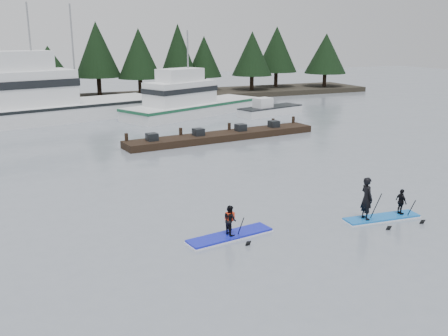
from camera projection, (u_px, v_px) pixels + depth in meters
name	position (u px, v px, depth m)	size (l,w,h in m)	color
ground	(287.00, 232.00, 19.21)	(160.00, 160.00, 0.00)	slate
far_shore	(94.00, 99.00, 56.17)	(70.00, 8.00, 0.60)	#2D281E
treeline	(94.00, 102.00, 56.25)	(60.00, 4.00, 8.00)	black
fishing_boat_large	(41.00, 111.00, 43.57)	(21.14, 10.44, 11.19)	white
fishing_boat_medium	(191.00, 108.00, 47.04)	(15.04, 9.77, 8.68)	white
skiff	(270.00, 111.00, 47.23)	(6.63, 1.99, 0.77)	white
floating_dock	(223.00, 136.00, 36.13)	(14.77, 1.97, 0.49)	black
buoy_c	(274.00, 116.00, 46.84)	(0.50, 0.50, 0.50)	orange
paddleboard_solo	(230.00, 229.00, 18.65)	(3.48, 1.31, 1.76)	#131CBA
paddleboard_duo	(378.00, 205.00, 20.36)	(3.32, 1.28, 2.40)	blue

